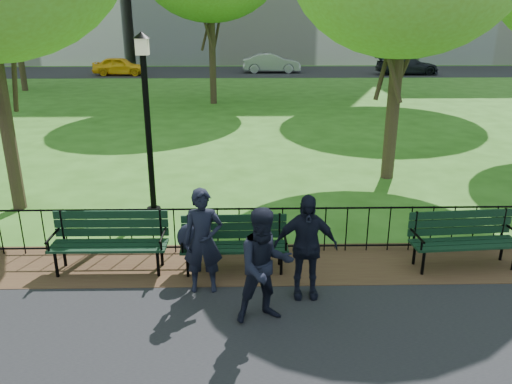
{
  "coord_description": "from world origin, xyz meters",
  "views": [
    {
      "loc": [
        -0.08,
        -6.5,
        4.19
      ],
      "look_at": [
        0.1,
        1.5,
        1.38
      ],
      "focal_mm": 35.0,
      "sensor_mm": 36.0,
      "label": 1
    }
  ],
  "objects_px": {
    "person_left": "(203,241)",
    "person_right": "(306,246)",
    "taxi": "(120,66)",
    "person_mid": "(265,266)",
    "park_bench_left_a": "(110,235)",
    "sedan_dark": "(407,65)",
    "sedan_silver": "(272,63)",
    "park_bench_main": "(215,237)",
    "park_bench_right_a": "(463,234)",
    "lamppost": "(148,121)"
  },
  "relations": [
    {
      "from": "person_left",
      "to": "person_right",
      "type": "relative_size",
      "value": 1.01
    },
    {
      "from": "taxi",
      "to": "person_mid",
      "type": "bearing_deg",
      "value": -161.28
    },
    {
      "from": "park_bench_left_a",
      "to": "sedan_dark",
      "type": "height_order",
      "value": "sedan_dark"
    },
    {
      "from": "park_bench_left_a",
      "to": "sedan_silver",
      "type": "distance_m",
      "value": 33.03
    },
    {
      "from": "park_bench_main",
      "to": "person_left",
      "type": "relative_size",
      "value": 1.1
    },
    {
      "from": "person_left",
      "to": "sedan_silver",
      "type": "xyz_separation_m",
      "value": [
        2.8,
        33.49,
        -0.11
      ]
    },
    {
      "from": "person_mid",
      "to": "taxi",
      "type": "xyz_separation_m",
      "value": [
        -9.74,
        32.75,
        -0.18
      ]
    },
    {
      "from": "park_bench_left_a",
      "to": "person_mid",
      "type": "distance_m",
      "value": 3.09
    },
    {
      "from": "person_mid",
      "to": "park_bench_right_a",
      "type": "bearing_deg",
      "value": 10.13
    },
    {
      "from": "park_bench_right_a",
      "to": "sedan_silver",
      "type": "bearing_deg",
      "value": 88.63
    },
    {
      "from": "park_bench_main",
      "to": "park_bench_left_a",
      "type": "height_order",
      "value": "park_bench_left_a"
    },
    {
      "from": "park_bench_left_a",
      "to": "sedan_dark",
      "type": "relative_size",
      "value": 0.42
    },
    {
      "from": "park_bench_right_a",
      "to": "person_right",
      "type": "distance_m",
      "value": 3.06
    },
    {
      "from": "lamppost",
      "to": "person_left",
      "type": "distance_m",
      "value": 3.79
    },
    {
      "from": "park_bench_main",
      "to": "sedan_silver",
      "type": "bearing_deg",
      "value": 84.06
    },
    {
      "from": "park_bench_right_a",
      "to": "person_mid",
      "type": "height_order",
      "value": "person_mid"
    },
    {
      "from": "park_bench_main",
      "to": "person_left",
      "type": "distance_m",
      "value": 0.68
    },
    {
      "from": "park_bench_right_a",
      "to": "sedan_dark",
      "type": "xyz_separation_m",
      "value": [
        8.68,
        31.16,
        0.09
      ]
    },
    {
      "from": "park_bench_left_a",
      "to": "person_right",
      "type": "xyz_separation_m",
      "value": [
        3.27,
        -0.97,
        0.22
      ]
    },
    {
      "from": "person_right",
      "to": "sedan_silver",
      "type": "relative_size",
      "value": 0.37
    },
    {
      "from": "sedan_silver",
      "to": "taxi",
      "type": "bearing_deg",
      "value": 98.25
    },
    {
      "from": "park_bench_right_a",
      "to": "sedan_silver",
      "type": "height_order",
      "value": "sedan_silver"
    },
    {
      "from": "sedan_silver",
      "to": "sedan_dark",
      "type": "height_order",
      "value": "sedan_silver"
    },
    {
      "from": "person_left",
      "to": "park_bench_main",
      "type": "bearing_deg",
      "value": 74.9
    },
    {
      "from": "park_bench_left_a",
      "to": "taxi",
      "type": "distance_m",
      "value": 31.93
    },
    {
      "from": "sedan_dark",
      "to": "taxi",
      "type": "bearing_deg",
      "value": 89.28
    },
    {
      "from": "person_left",
      "to": "sedan_dark",
      "type": "distance_m",
      "value": 34.54
    },
    {
      "from": "person_right",
      "to": "sedan_silver",
      "type": "height_order",
      "value": "person_right"
    },
    {
      "from": "park_bench_left_a",
      "to": "person_right",
      "type": "height_order",
      "value": "person_right"
    },
    {
      "from": "person_right",
      "to": "taxi",
      "type": "bearing_deg",
      "value": 108.07
    },
    {
      "from": "park_bench_left_a",
      "to": "person_left",
      "type": "distance_m",
      "value": 1.86
    },
    {
      "from": "person_mid",
      "to": "sedan_dark",
      "type": "height_order",
      "value": "person_mid"
    },
    {
      "from": "lamppost",
      "to": "person_right",
      "type": "relative_size",
      "value": 2.32
    },
    {
      "from": "park_bench_left_a",
      "to": "park_bench_right_a",
      "type": "xyz_separation_m",
      "value": [
        6.16,
        -0.0,
        -0.03
      ]
    },
    {
      "from": "person_mid",
      "to": "person_right",
      "type": "relative_size",
      "value": 1.02
    },
    {
      "from": "park_bench_right_a",
      "to": "person_mid",
      "type": "bearing_deg",
      "value": -159.7
    },
    {
      "from": "park_bench_main",
      "to": "sedan_silver",
      "type": "xyz_separation_m",
      "value": [
        2.65,
        32.87,
        0.12
      ]
    },
    {
      "from": "person_left",
      "to": "person_mid",
      "type": "relative_size",
      "value": 0.99
    },
    {
      "from": "park_bench_main",
      "to": "person_mid",
      "type": "xyz_separation_m",
      "value": [
        0.8,
        -1.48,
        0.23
      ]
    },
    {
      "from": "person_left",
      "to": "taxi",
      "type": "distance_m",
      "value": 33.08
    },
    {
      "from": "park_bench_main",
      "to": "sedan_dark",
      "type": "bearing_deg",
      "value": 66.1
    },
    {
      "from": "taxi",
      "to": "sedan_dark",
      "type": "distance_m",
      "value": 21.96
    },
    {
      "from": "lamppost",
      "to": "taxi",
      "type": "distance_m",
      "value": 29.58
    },
    {
      "from": "park_bench_right_a",
      "to": "taxi",
      "type": "height_order",
      "value": "taxi"
    },
    {
      "from": "lamppost",
      "to": "sedan_dark",
      "type": "relative_size",
      "value": 0.83
    },
    {
      "from": "park_bench_main",
      "to": "person_mid",
      "type": "bearing_deg",
      "value": -63.12
    },
    {
      "from": "person_left",
      "to": "person_right",
      "type": "xyz_separation_m",
      "value": [
        1.59,
        -0.2,
        -0.01
      ]
    },
    {
      "from": "park_bench_left_a",
      "to": "taxi",
      "type": "relative_size",
      "value": 0.5
    },
    {
      "from": "park_bench_right_a",
      "to": "park_bench_main",
      "type": "bearing_deg",
      "value": 177.54
    },
    {
      "from": "lamppost",
      "to": "person_left",
      "type": "height_order",
      "value": "lamppost"
    }
  ]
}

